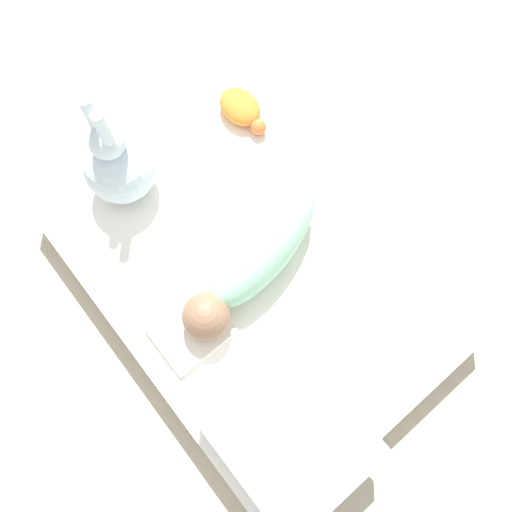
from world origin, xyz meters
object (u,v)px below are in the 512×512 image
Objects in this scene: bunny_plush at (118,165)px; turtle_plush at (242,109)px; swaddled_baby at (254,256)px; pillow at (293,438)px.

turtle_plush is at bearing 87.07° from bunny_plush.
turtle_plush is (-0.44, 0.31, -0.05)m from swaddled_baby.
bunny_plush is (-0.91, 0.09, 0.08)m from pillow.
pillow is 1.04m from turtle_plush.
bunny_plush is (-0.47, -0.14, 0.04)m from swaddled_baby.
pillow is 1.79× the size of turtle_plush.
bunny_plush is 1.95× the size of turtle_plush.
swaddled_baby is at bearing -34.84° from turtle_plush.
swaddled_baby is at bearing 152.14° from pillow.
swaddled_baby is 0.50m from pillow.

